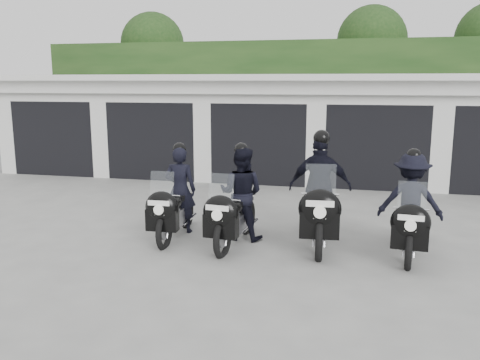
% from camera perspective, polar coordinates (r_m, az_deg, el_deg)
% --- Properties ---
extents(ground, '(80.00, 80.00, 0.00)m').
position_cam_1_polar(ground, '(8.77, -5.00, -7.53)').
color(ground, gray).
rests_on(ground, ground).
extents(garage_block, '(16.40, 6.80, 2.96)m').
position_cam_1_polar(garage_block, '(16.22, 3.81, 6.21)').
color(garage_block, silver).
rests_on(garage_block, ground).
extents(background_vegetation, '(20.00, 3.90, 5.80)m').
position_cam_1_polar(background_vegetation, '(20.93, 7.09, 10.93)').
color(background_vegetation, '#183413').
rests_on(background_vegetation, ground).
extents(police_bike_a, '(0.64, 2.00, 1.74)m').
position_cam_1_polar(police_bike_a, '(9.25, -7.22, -2.14)').
color(police_bike_a, black).
rests_on(police_bike_a, ground).
extents(police_bike_b, '(0.86, 2.06, 1.79)m').
position_cam_1_polar(police_bike_b, '(8.85, -0.23, -2.24)').
color(police_bike_b, black).
rests_on(police_bike_b, ground).
extents(police_bike_c, '(1.14, 2.32, 2.02)m').
position_cam_1_polar(police_bike_c, '(8.95, 8.97, -1.58)').
color(police_bike_c, black).
rests_on(police_bike_c, ground).
extents(police_bike_d, '(1.10, 2.02, 1.76)m').
position_cam_1_polar(police_bike_d, '(8.80, 18.59, -2.94)').
color(police_bike_d, black).
rests_on(police_bike_d, ground).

